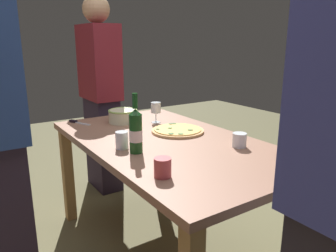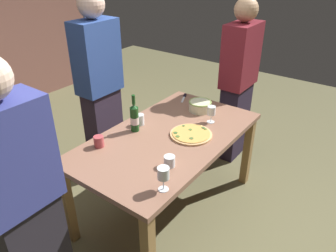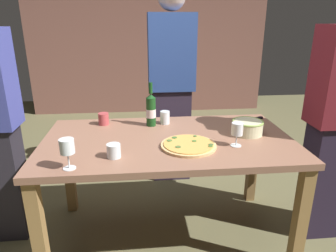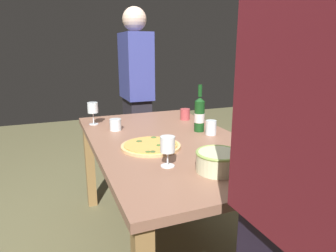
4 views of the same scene
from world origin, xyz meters
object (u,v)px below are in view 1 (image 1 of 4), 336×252
(wine_bottle, at_px, (136,131))
(cup_amber, at_px, (122,140))
(dining_table, at_px, (168,155))
(person_guest_right, at_px, (101,96))
(pizza, at_px, (178,130))
(wine_glass_near_pizza, at_px, (156,109))
(serving_bowl, at_px, (123,115))
(wine_glass_by_bottle, at_px, (288,133))
(cup_ceramic, at_px, (239,140))
(pizza_knife, at_px, (77,122))
(cup_spare, at_px, (163,168))

(wine_bottle, xyz_separation_m, cup_amber, (0.10, 0.03, -0.07))
(dining_table, xyz_separation_m, person_guest_right, (1.14, -0.05, 0.19))
(pizza, xyz_separation_m, wine_glass_near_pizza, (0.29, -0.01, 0.09))
(dining_table, bearing_deg, serving_bowl, 3.27)
(serving_bowl, bearing_deg, wine_bottle, 159.70)
(serving_bowl, relative_size, wine_glass_near_pizza, 1.41)
(wine_glass_by_bottle, bearing_deg, person_guest_right, 10.60)
(cup_amber, bearing_deg, cup_ceramic, -121.31)
(wine_glass_by_bottle, xyz_separation_m, person_guest_right, (1.69, 0.32, -0.01))
(cup_amber, height_order, cup_ceramic, cup_amber)
(pizza_knife, bearing_deg, cup_spare, 179.69)
(wine_bottle, height_order, cup_amber, wine_bottle)
(pizza, relative_size, cup_spare, 3.95)
(wine_glass_by_bottle, relative_size, cup_ceramic, 2.08)
(serving_bowl, xyz_separation_m, wine_glass_by_bottle, (-1.08, -0.40, 0.06))
(cup_amber, xyz_separation_m, cup_spare, (-0.44, 0.02, -0.00))
(cup_ceramic, bearing_deg, pizza_knife, 28.92)
(cup_amber, bearing_deg, pizza_knife, 1.48)
(pizza, bearing_deg, dining_table, 126.67)
(wine_glass_by_bottle, relative_size, person_guest_right, 0.10)
(serving_bowl, distance_m, wine_glass_near_pizza, 0.24)
(pizza, xyz_separation_m, cup_ceramic, (-0.44, -0.11, 0.03))
(dining_table, xyz_separation_m, pizza_knife, (0.70, 0.31, 0.10))
(cup_spare, bearing_deg, cup_amber, -3.08)
(dining_table, xyz_separation_m, wine_bottle, (-0.10, 0.26, 0.21))
(dining_table, distance_m, pizza_knife, 0.77)
(dining_table, relative_size, person_guest_right, 0.95)
(pizza, distance_m, cup_ceramic, 0.45)
(cup_spare, bearing_deg, cup_ceramic, -79.08)
(pizza, bearing_deg, cup_spare, 139.56)
(wine_glass_near_pizza, height_order, person_guest_right, person_guest_right)
(pizza, distance_m, cup_spare, 0.72)
(pizza, bearing_deg, person_guest_right, 5.26)
(cup_spare, height_order, pizza_knife, cup_spare)
(cup_ceramic, height_order, pizza_knife, cup_ceramic)
(wine_glass_near_pizza, bearing_deg, serving_bowl, 54.81)
(wine_bottle, xyz_separation_m, person_guest_right, (1.24, -0.32, -0.02))
(wine_bottle, relative_size, person_guest_right, 0.19)
(wine_glass_by_bottle, height_order, cup_amber, wine_glass_by_bottle)
(serving_bowl, relative_size, wine_bottle, 0.66)
(cup_amber, distance_m, pizza_knife, 0.69)
(pizza, height_order, person_guest_right, person_guest_right)
(serving_bowl, bearing_deg, wine_glass_by_bottle, -159.76)
(dining_table, bearing_deg, wine_glass_by_bottle, -146.07)
(cup_amber, distance_m, cup_ceramic, 0.64)
(wine_glass_near_pizza, xyz_separation_m, wine_glass_by_bottle, (-0.95, -0.21, 0.02))
(wine_glass_by_bottle, bearing_deg, cup_ceramic, 27.56)
(dining_table, distance_m, cup_ceramic, 0.43)
(wine_bottle, relative_size, cup_spare, 3.68)
(cup_amber, bearing_deg, wine_bottle, -162.73)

